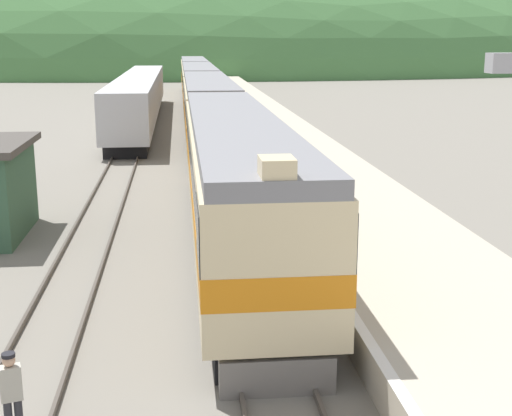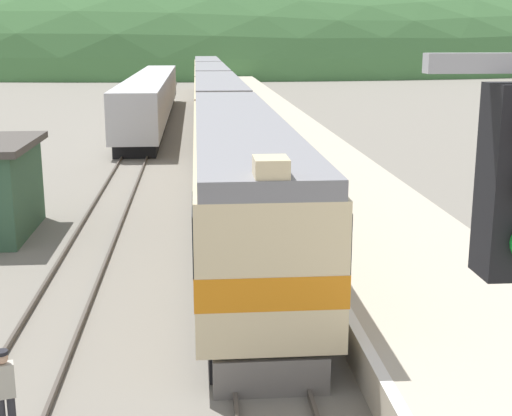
{
  "view_description": "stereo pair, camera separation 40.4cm",
  "coord_description": "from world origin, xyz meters",
  "px_view_note": "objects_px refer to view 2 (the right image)",
  "views": [
    {
      "loc": [
        -1.75,
        1.89,
        6.8
      ],
      "look_at": [
        0.12,
        19.53,
        2.51
      ],
      "focal_mm": 50.0,
      "sensor_mm": 36.0,
      "label": 1
    },
    {
      "loc": [
        -1.35,
        1.85,
        6.8
      ],
      "look_at": [
        0.12,
        19.53,
        2.51
      ],
      "focal_mm": 50.0,
      "sensor_mm": 36.0,
      "label": 2
    }
  ],
  "objects_px": {
    "express_train_lead_car": "(239,177)",
    "carriage_third": "(211,88)",
    "carriage_second": "(218,111)",
    "carriage_fourth": "(207,75)",
    "track_worker": "(4,390)",
    "siding_train": "(152,98)"
  },
  "relations": [
    {
      "from": "express_train_lead_car",
      "to": "carriage_third",
      "type": "height_order",
      "value": "express_train_lead_car"
    },
    {
      "from": "carriage_second",
      "to": "carriage_third",
      "type": "relative_size",
      "value": 1.0
    },
    {
      "from": "carriage_second",
      "to": "carriage_fourth",
      "type": "height_order",
      "value": "same"
    },
    {
      "from": "carriage_second",
      "to": "track_worker",
      "type": "distance_m",
      "value": 33.11
    },
    {
      "from": "express_train_lead_car",
      "to": "siding_train",
      "type": "bearing_deg",
      "value": 97.78
    },
    {
      "from": "track_worker",
      "to": "siding_train",
      "type": "bearing_deg",
      "value": 90.26
    },
    {
      "from": "track_worker",
      "to": "carriage_fourth",
      "type": "bearing_deg",
      "value": 86.34
    },
    {
      "from": "carriage_third",
      "to": "track_worker",
      "type": "distance_m",
      "value": 53.45
    },
    {
      "from": "siding_train",
      "to": "express_train_lead_car",
      "type": "bearing_deg",
      "value": -82.22
    },
    {
      "from": "express_train_lead_car",
      "to": "track_worker",
      "type": "distance_m",
      "value": 12.32
    },
    {
      "from": "carriage_second",
      "to": "carriage_fourth",
      "type": "bearing_deg",
      "value": 90.0
    },
    {
      "from": "express_train_lead_car",
      "to": "track_worker",
      "type": "bearing_deg",
      "value": -112.64
    },
    {
      "from": "siding_train",
      "to": "track_worker",
      "type": "relative_size",
      "value": 23.16
    },
    {
      "from": "track_worker",
      "to": "carriage_third",
      "type": "bearing_deg",
      "value": 84.94
    },
    {
      "from": "carriage_third",
      "to": "carriage_second",
      "type": "bearing_deg",
      "value": -90.0
    },
    {
      "from": "express_train_lead_car",
      "to": "track_worker",
      "type": "xyz_separation_m",
      "value": [
        -4.71,
        -11.3,
        -1.41
      ]
    },
    {
      "from": "carriage_second",
      "to": "carriage_fourth",
      "type": "xyz_separation_m",
      "value": [
        0.0,
        40.96,
        0.0
      ]
    },
    {
      "from": "siding_train",
      "to": "track_worker",
      "type": "bearing_deg",
      "value": -89.74
    },
    {
      "from": "track_worker",
      "to": "carriage_second",
      "type": "bearing_deg",
      "value": 81.81
    },
    {
      "from": "carriage_second",
      "to": "carriage_third",
      "type": "xyz_separation_m",
      "value": [
        0.0,
        20.48,
        0.0
      ]
    },
    {
      "from": "express_train_lead_car",
      "to": "carriage_fourth",
      "type": "relative_size",
      "value": 1.07
    },
    {
      "from": "carriage_fourth",
      "to": "track_worker",
      "type": "xyz_separation_m",
      "value": [
        -4.71,
        -73.71,
        -1.39
      ]
    }
  ]
}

